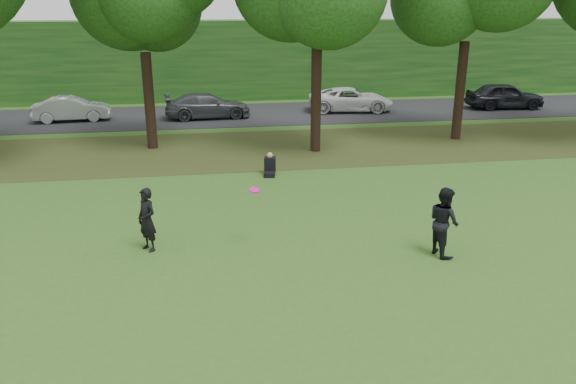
# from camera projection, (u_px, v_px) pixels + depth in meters

# --- Properties ---
(ground) EXTENTS (120.00, 120.00, 0.00)m
(ground) POSITION_uv_depth(u_px,v_px,m) (248.00, 298.00, 12.26)
(ground) COLOR #34591B
(ground) RESTS_ON ground
(leaf_litter) EXTENTS (60.00, 7.00, 0.01)m
(leaf_litter) POSITION_uv_depth(u_px,v_px,m) (222.00, 150.00, 24.41)
(leaf_litter) COLOR #423917
(leaf_litter) RESTS_ON ground
(street) EXTENTS (70.00, 7.00, 0.02)m
(street) POSITION_uv_depth(u_px,v_px,m) (216.00, 115.00, 31.89)
(street) COLOR black
(street) RESTS_ON ground
(far_hedge) EXTENTS (70.00, 3.00, 5.00)m
(far_hedge) POSITION_uv_depth(u_px,v_px,m) (211.00, 60.00, 36.70)
(far_hedge) COLOR #123F15
(far_hedge) RESTS_ON ground
(player_left) EXTENTS (0.70, 0.73, 1.68)m
(player_left) POSITION_uv_depth(u_px,v_px,m) (147.00, 220.00, 14.38)
(player_left) COLOR black
(player_left) RESTS_ON ground
(player_right) EXTENTS (0.82, 0.98, 1.79)m
(player_right) POSITION_uv_depth(u_px,v_px,m) (444.00, 221.00, 14.13)
(player_right) COLOR black
(player_right) RESTS_ON ground
(parked_cars) EXTENTS (41.05, 3.30, 1.53)m
(parked_cars) POSITION_uv_depth(u_px,v_px,m) (266.00, 103.00, 31.68)
(parked_cars) COLOR black
(parked_cars) RESTS_ON street
(frisbee) EXTENTS (0.28, 0.29, 0.12)m
(frisbee) POSITION_uv_depth(u_px,v_px,m) (254.00, 190.00, 14.40)
(frisbee) COLOR #E21387
(frisbee) RESTS_ON ground
(seated_person) EXTENTS (0.53, 0.79, 0.83)m
(seated_person) POSITION_uv_depth(u_px,v_px,m) (270.00, 166.00, 20.92)
(seated_person) COLOR black
(seated_person) RESTS_ON ground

